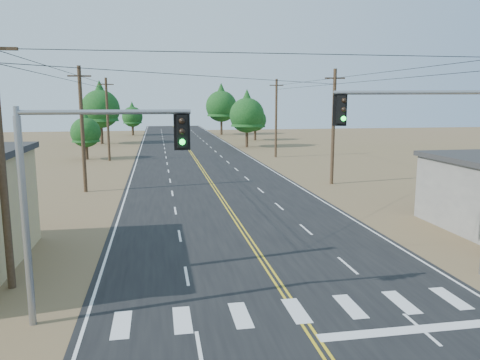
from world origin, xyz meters
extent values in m
cube|color=black|center=(0.00, 30.00, 0.01)|extent=(15.00, 200.00, 0.02)
cylinder|color=#4C3826|center=(-10.50, 12.00, 5.00)|extent=(0.30, 0.30, 10.00)
cylinder|color=#4C3826|center=(-10.50, 32.00, 5.00)|extent=(0.30, 0.30, 10.00)
cube|color=#4C3826|center=(-10.50, 32.00, 9.20)|extent=(1.80, 0.12, 0.12)
cylinder|color=#4C3826|center=(-10.50, 52.00, 5.00)|extent=(0.30, 0.30, 10.00)
cube|color=#4C3826|center=(-10.50, 52.00, 9.20)|extent=(1.80, 0.12, 0.12)
cylinder|color=#4C3826|center=(10.50, 32.00, 5.00)|extent=(0.30, 0.30, 10.00)
cube|color=#4C3826|center=(10.50, 32.00, 9.20)|extent=(1.80, 0.12, 0.12)
cylinder|color=#4C3826|center=(10.50, 52.00, 5.00)|extent=(0.30, 0.30, 10.00)
cube|color=#4C3826|center=(10.50, 52.00, 9.20)|extent=(1.80, 0.12, 0.12)
cylinder|color=gray|center=(-8.89, 8.59, 3.43)|extent=(0.24, 0.24, 6.87)
cylinder|color=gray|center=(-8.89, 8.59, 6.87)|extent=(0.18, 0.18, 0.59)
cylinder|color=gray|center=(-6.22, 8.67, 6.97)|extent=(5.35, 0.31, 0.16)
cube|color=black|center=(-3.84, 8.74, 6.33)|extent=(0.35, 0.30, 1.08)
sphere|color=black|center=(-3.85, 8.56, 6.67)|extent=(0.20, 0.20, 0.20)
sphere|color=black|center=(-3.85, 8.56, 6.33)|extent=(0.20, 0.20, 0.20)
sphere|color=#0CE533|center=(-3.85, 8.56, 5.99)|extent=(0.20, 0.20, 0.20)
cylinder|color=gray|center=(5.79, 11.12, 7.65)|extent=(6.13, 2.40, 0.17)
cube|color=black|center=(3.06, 12.13, 6.95)|extent=(0.47, 0.43, 1.19)
sphere|color=black|center=(3.13, 11.95, 7.33)|extent=(0.22, 0.22, 0.22)
sphere|color=black|center=(3.13, 11.95, 6.95)|extent=(0.22, 0.22, 0.22)
sphere|color=#0CE533|center=(3.13, 11.95, 6.57)|extent=(0.22, 0.22, 0.22)
cylinder|color=#3F2D1E|center=(-13.40, 53.81, 1.11)|extent=(0.39, 0.39, 2.22)
cone|color=#124116|center=(-13.40, 53.81, 4.18)|extent=(3.45, 3.45, 3.94)
sphere|color=#124116|center=(-13.40, 53.81, 3.38)|extent=(3.69, 3.69, 3.69)
cylinder|color=#3F2D1E|center=(-13.92, 75.47, 1.92)|extent=(0.48, 0.48, 3.85)
cone|color=#124116|center=(-13.92, 75.47, 7.27)|extent=(5.98, 5.98, 6.84)
sphere|color=#124116|center=(-13.92, 75.47, 5.88)|extent=(6.41, 6.41, 6.41)
cylinder|color=#3F2D1E|center=(-9.67, 94.41, 1.27)|extent=(0.48, 0.48, 2.55)
cone|color=#124116|center=(-9.67, 94.41, 4.82)|extent=(3.97, 3.97, 4.53)
sphere|color=#124116|center=(-9.67, 94.41, 3.90)|extent=(4.25, 4.25, 4.25)
cylinder|color=#3F2D1E|center=(9.29, 65.66, 1.63)|extent=(0.45, 0.45, 3.27)
cone|color=#124116|center=(9.29, 65.66, 6.18)|extent=(5.09, 5.09, 5.81)
sphere|color=#124116|center=(9.29, 65.66, 5.00)|extent=(5.45, 5.45, 5.45)
cylinder|color=#3F2D1E|center=(13.24, 78.04, 1.23)|extent=(0.44, 0.44, 2.45)
cone|color=#124116|center=(13.24, 78.04, 4.63)|extent=(3.81, 3.81, 4.36)
sphere|color=#124116|center=(13.24, 78.04, 3.74)|extent=(4.08, 4.08, 4.08)
cylinder|color=#3F2D1E|center=(9.00, 93.07, 1.98)|extent=(0.49, 0.49, 3.96)
cone|color=#124116|center=(9.00, 93.07, 7.48)|extent=(6.16, 6.16, 7.04)
sphere|color=#124116|center=(9.00, 93.07, 6.05)|extent=(6.60, 6.60, 6.60)
camera|label=1|loc=(-4.65, -6.87, 7.34)|focal=35.00mm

